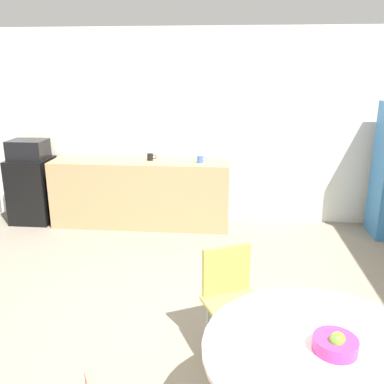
% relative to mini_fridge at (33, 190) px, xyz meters
% --- Properties ---
extents(ground_plane, '(6.00, 6.00, 0.00)m').
position_rel_mini_fridge_xyz_m(ground_plane, '(2.32, -2.65, -0.45)').
color(ground_plane, gray).
extents(wall_back, '(6.00, 0.10, 2.60)m').
position_rel_mini_fridge_xyz_m(wall_back, '(2.32, 0.35, 0.85)').
color(wall_back, white).
rests_on(wall_back, ground_plane).
extents(counter_block, '(2.38, 0.60, 0.90)m').
position_rel_mini_fridge_xyz_m(counter_block, '(1.54, 0.00, 0.00)').
color(counter_block, tan).
rests_on(counter_block, ground_plane).
extents(mini_fridge, '(0.54, 0.54, 0.89)m').
position_rel_mini_fridge_xyz_m(mini_fridge, '(0.00, 0.00, 0.00)').
color(mini_fridge, black).
rests_on(mini_fridge, ground_plane).
extents(microwave, '(0.48, 0.38, 0.26)m').
position_rel_mini_fridge_xyz_m(microwave, '(0.00, 0.00, 0.58)').
color(microwave, black).
rests_on(microwave, mini_fridge).
extents(round_table, '(1.21, 1.21, 0.74)m').
position_rel_mini_fridge_xyz_m(round_table, '(3.21, -3.52, 0.17)').
color(round_table, silver).
rests_on(round_table, ground_plane).
extents(chair_yellow, '(0.56, 0.56, 0.83)m').
position_rel_mini_fridge_xyz_m(chair_yellow, '(2.76, -2.60, 0.08)').
color(chair_yellow, silver).
rests_on(chair_yellow, ground_plane).
extents(fruit_bowl, '(0.22, 0.22, 0.11)m').
position_rel_mini_fridge_xyz_m(fruit_bowl, '(3.26, -3.53, 0.34)').
color(fruit_bowl, '#D8338C').
rests_on(fruit_bowl, round_table).
extents(mug_white, '(0.13, 0.08, 0.09)m').
position_rel_mini_fridge_xyz_m(mug_white, '(1.68, 0.01, 0.50)').
color(mug_white, black).
rests_on(mug_white, counter_block).
extents(mug_green, '(0.13, 0.08, 0.09)m').
position_rel_mini_fridge_xyz_m(mug_green, '(2.35, -0.07, 0.50)').
color(mug_green, '#3F66BF').
rests_on(mug_green, counter_block).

